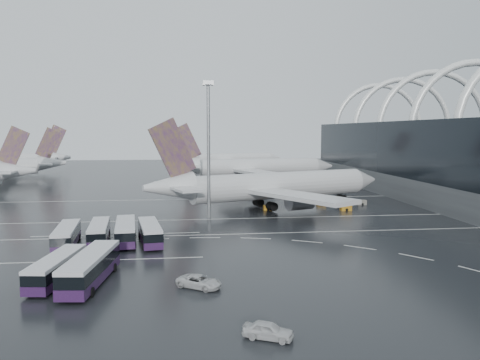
{
  "coord_description": "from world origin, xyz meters",
  "views": [
    {
      "loc": [
        -12.29,
        -79.75,
        17.49
      ],
      "look_at": [
        -0.64,
        19.36,
        7.0
      ],
      "focal_mm": 35.0,
      "sensor_mm": 36.0,
      "label": 1
    }
  ],
  "objects": [
    {
      "name": "gse_cart_belly_a",
      "position": [
        22.8,
        18.67,
        0.65
      ],
      "size": [
        2.37,
        1.4,
        1.29
      ],
      "primitive_type": "cube",
      "color": "#BD7E19",
      "rests_on": "ground"
    },
    {
      "name": "ground",
      "position": [
        0.0,
        0.0,
        0.0
      ],
      "size": [
        420.0,
        420.0,
        0.0
      ],
      "primitive_type": "plane",
      "color": "black",
      "rests_on": "ground"
    },
    {
      "name": "bus_bay_line_north",
      "position": [
        -24.0,
        0.0,
        0.01
      ],
      "size": [
        28.0,
        0.25,
        0.01
      ],
      "primitive_type": "cube",
      "color": "silver",
      "rests_on": "ground"
    },
    {
      "name": "bus_row_far_b",
      "position": [
        -23.26,
        -25.8,
        1.89
      ],
      "size": [
        4.76,
        14.25,
        3.44
      ],
      "rotation": [
        0.0,
        0.0,
        1.45
      ],
      "color": "#2B123A",
      "rests_on": "ground"
    },
    {
      "name": "gse_cart_belly_d",
      "position": [
        29.32,
        26.09,
        0.57
      ],
      "size": [
        2.09,
        1.23,
        1.14
      ],
      "primitive_type": "cube",
      "color": "slate",
      "rests_on": "ground"
    },
    {
      "name": "lane_marking_near",
      "position": [
        0.0,
        -2.0,
        0.01
      ],
      "size": [
        120.0,
        0.25,
        0.01
      ],
      "primitive_type": "cube",
      "color": "silver",
      "rests_on": "ground"
    },
    {
      "name": "floodlight_mast",
      "position": [
        -7.64,
        13.66,
        17.16
      ],
      "size": [
        2.09,
        2.09,
        27.28
      ],
      "color": "gray",
      "rests_on": "ground"
    },
    {
      "name": "bus_bay_line_south",
      "position": [
        -24.0,
        -16.0,
        0.01
      ],
      "size": [
        28.0,
        0.25,
        0.01
      ],
      "primitive_type": "cube",
      "color": "silver",
      "rests_on": "ground"
    },
    {
      "name": "van_curve_b",
      "position": [
        -5.51,
        -42.4,
        0.74
      ],
      "size": [
        4.65,
        3.38,
        1.47
      ],
      "primitive_type": "imported",
      "rotation": [
        0.0,
        0.0,
        1.14
      ],
      "color": "silver",
      "rests_on": "ground"
    },
    {
      "name": "bus_row_near_d",
      "position": [
        -17.93,
        -6.63,
        1.7
      ],
      "size": [
        4.78,
        12.82,
        3.09
      ],
      "rotation": [
        0.0,
        0.0,
        1.73
      ],
      "color": "#2B123A",
      "rests_on": "ground"
    },
    {
      "name": "lane_marking_mid",
      "position": [
        0.0,
        12.0,
        0.01
      ],
      "size": [
        120.0,
        0.25,
        0.01
      ],
      "primitive_type": "cube",
      "color": "silver",
      "rests_on": "ground"
    },
    {
      "name": "bus_row_near_c",
      "position": [
        -21.8,
        -5.54,
        1.76
      ],
      "size": [
        4.33,
        13.26,
        3.21
      ],
      "rotation": [
        0.0,
        0.0,
        1.68
      ],
      "color": "#2B123A",
      "rests_on": "ground"
    },
    {
      "name": "bus_row_near_a",
      "position": [
        -30.34,
        -7.48,
        1.69
      ],
      "size": [
        4.07,
        12.72,
        3.08
      ],
      "rotation": [
        0.0,
        0.0,
        1.67
      ],
      "color": "#2B123A",
      "rests_on": "ground"
    },
    {
      "name": "airliner_gate_c",
      "position": [
        8.12,
        139.3,
        4.4
      ],
      "size": [
        49.45,
        45.21,
        17.61
      ],
      "rotation": [
        0.0,
        0.0,
        0.14
      ],
      "color": "silver",
      "rests_on": "ground"
    },
    {
      "name": "gse_cart_belly_c",
      "position": [
        5.8,
        21.38,
        0.53
      ],
      "size": [
        1.94,
        1.15,
        1.06
      ],
      "primitive_type": "cube",
      "color": "#BD7E19",
      "rests_on": "ground"
    },
    {
      "name": "gse_cart_belly_e",
      "position": [
        20.08,
        28.51,
        0.59
      ],
      "size": [
        2.18,
        1.29,
        1.19
      ],
      "primitive_type": "cube",
      "color": "#BD7E19",
      "rests_on": "ground"
    },
    {
      "name": "lane_marking_far",
      "position": [
        0.0,
        40.0,
        0.01
      ],
      "size": [
        120.0,
        0.25,
        0.01
      ],
      "primitive_type": "cube",
      "color": "silver",
      "rests_on": "ground"
    },
    {
      "name": "airliner_gate_b",
      "position": [
        9.66,
        76.51,
        5.03
      ],
      "size": [
        57.86,
        51.62,
        20.08
      ],
      "rotation": [
        0.0,
        0.0,
        0.13
      ],
      "color": "silver",
      "rests_on": "ground"
    },
    {
      "name": "van_curve_a",
      "position": [
        -10.91,
        -28.78,
        0.71
      ],
      "size": [
        5.61,
        4.76,
        1.43
      ],
      "primitive_type": "imported",
      "rotation": [
        0.0,
        0.0,
        1.0
      ],
      "color": "silver",
      "rests_on": "ground"
    },
    {
      "name": "jet_remote_far",
      "position": [
        -83.09,
        124.69,
        5.23
      ],
      "size": [
        46.56,
        37.55,
        20.26
      ],
      "rotation": [
        0.0,
        0.0,
        3.24
      ],
      "color": "silver",
      "rests_on": "ground"
    },
    {
      "name": "jet_remote_mid",
      "position": [
        -76.09,
        93.55,
        4.88
      ],
      "size": [
        43.31,
        35.09,
        18.92
      ],
      "rotation": [
        0.0,
        0.0,
        3.36
      ],
      "color": "silver",
      "rests_on": "ground"
    },
    {
      "name": "bus_row_far_a",
      "position": [
        -27.3,
        -24.63,
        1.64
      ],
      "size": [
        4.44,
        12.41,
        2.99
      ],
      "rotation": [
        0.0,
        0.0,
        1.43
      ],
      "color": "#2B123A",
      "rests_on": "ground"
    },
    {
      "name": "bus_row_near_b",
      "position": [
        -25.95,
        -5.12,
        1.65
      ],
      "size": [
        3.95,
        12.38,
        3.0
      ],
      "rotation": [
        0.0,
        0.0,
        1.67
      ],
      "color": "#2B123A",
      "rests_on": "ground"
    },
    {
      "name": "airliner_main",
      "position": [
        6.36,
        22.78,
        5.05
      ],
      "size": [
        57.79,
        50.14,
        20.18
      ],
      "rotation": [
        0.0,
        0.0,
        0.35
      ],
      "color": "silver",
      "rests_on": "ground"
    }
  ]
}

